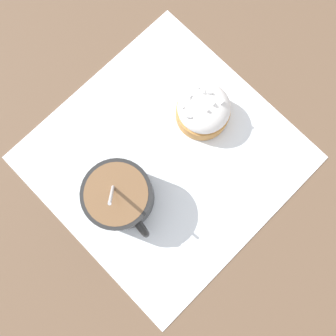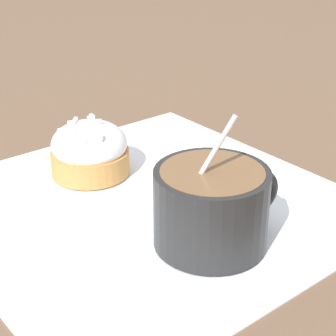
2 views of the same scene
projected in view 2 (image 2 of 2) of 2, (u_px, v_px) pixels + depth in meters
ground_plane at (146, 205)px, 0.51m from camera, size 3.00×3.00×0.00m
paper_napkin at (146, 203)px, 0.51m from camera, size 0.34×0.33×0.00m
coffee_cup at (208, 206)px, 0.43m from camera, size 0.09×0.12×0.11m
frosted_pastry at (90, 150)px, 0.55m from camera, size 0.08×0.08×0.06m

